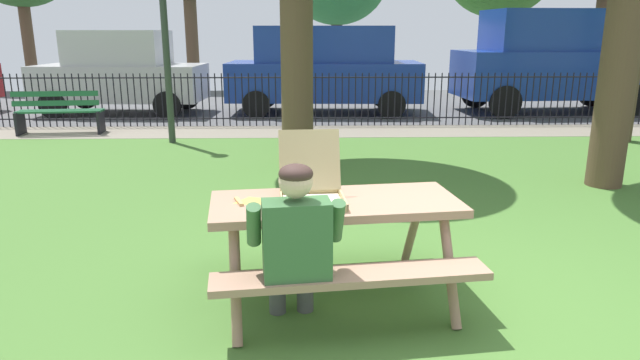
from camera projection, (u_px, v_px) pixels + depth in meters
ground at (397, 219)px, 6.04m from camera, size 28.00×12.23×0.02m
cobblestone_walkway at (354, 131)px, 11.26m from camera, size 28.00×1.40×0.01m
street_asphalt at (341, 104)px, 15.50m from camera, size 28.00×7.37×0.01m
picnic_table_foreground at (335, 222)px, 4.10m from camera, size 1.97×1.69×0.79m
pizza_box_open at (311, 185)px, 4.02m from camera, size 0.49×0.57×0.48m
pizza_slice_on_table at (250, 201)px, 4.01m from camera, size 0.27×0.24×0.02m
adult_at_table at (295, 242)px, 3.55m from camera, size 0.63×0.62×1.19m
iron_fence_streetside at (352, 99)px, 11.79m from camera, size 20.21×0.03×1.11m
park_bench_left at (59, 113)px, 10.88m from camera, size 1.63×0.60×0.85m
lamp_post_walkway at (163, 6)px, 9.53m from camera, size 0.28×0.28×3.87m
parked_car_left at (121, 72)px, 13.40m from camera, size 3.98×2.00×1.98m
parked_car_center at (324, 68)px, 13.50m from camera, size 4.67×2.10×2.08m
parked_car_right at (556, 59)px, 13.59m from camera, size 4.79×2.27×2.46m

